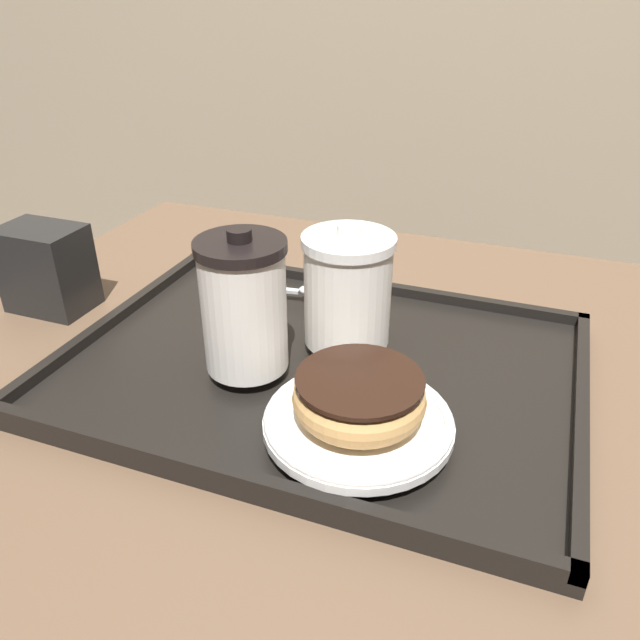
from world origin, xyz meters
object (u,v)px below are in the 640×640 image
coffee_cup_rear (348,289)px  napkin_dispenser (46,269)px  donut_chocolate_glazed (359,396)px  spoon (299,290)px  coffee_cup_front (244,305)px

coffee_cup_rear → napkin_dispenser: (-0.38, -0.02, -0.03)m
coffee_cup_rear → napkin_dispenser: size_ratio=1.24×
coffee_cup_rear → donut_chocolate_glazed: 0.15m
spoon → napkin_dispenser: napkin_dispenser is taller
coffee_cup_front → napkin_dispenser: 0.31m
donut_chocolate_glazed → coffee_cup_rear: bearing=112.5°
napkin_dispenser → spoon: bearing=18.8°
coffee_cup_front → spoon: (-0.01, 0.16, -0.06)m
coffee_cup_rear → spoon: 0.13m
spoon → napkin_dispenser: 0.31m
coffee_cup_front → spoon: bearing=94.3°
donut_chocolate_glazed → napkin_dispenser: napkin_dispenser is taller
donut_chocolate_glazed → spoon: (-0.14, 0.22, -0.03)m
spoon → coffee_cup_front: bearing=-93.4°
coffee_cup_front → napkin_dispenser: bearing=167.9°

